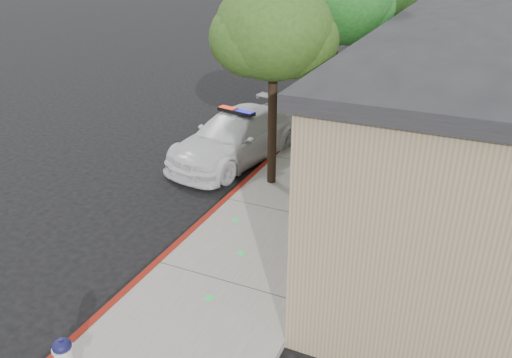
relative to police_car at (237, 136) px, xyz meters
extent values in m
plane|color=black|center=(0.97, -5.68, -0.72)|extent=(120.00, 120.00, 0.00)
cube|color=gray|center=(2.57, -2.68, -0.64)|extent=(3.20, 60.00, 0.15)
cube|color=maroon|center=(1.03, -2.68, -0.64)|extent=(0.14, 60.00, 0.16)
cube|color=black|center=(4.14, -4.68, 1.23)|extent=(0.08, 1.48, 1.68)
cube|color=black|center=(4.14, -1.68, 1.23)|extent=(0.08, 1.48, 1.68)
cube|color=black|center=(4.14, 1.32, 1.23)|extent=(0.08, 1.48, 1.68)
cube|color=black|center=(4.14, 4.32, 1.23)|extent=(0.08, 1.48, 1.68)
cube|color=black|center=(4.14, 7.32, 1.23)|extent=(0.08, 1.48, 1.68)
cube|color=black|center=(4.14, 10.32, 1.23)|extent=(0.08, 1.48, 1.68)
cube|color=black|center=(4.14, 13.32, 1.23)|extent=(0.08, 1.48, 1.68)
imported|color=silver|center=(0.00, 0.00, 0.00)|extent=(2.96, 5.24, 1.43)
cube|color=black|center=(0.00, 0.00, 0.77)|extent=(1.23, 0.52, 0.10)
cube|color=red|center=(-0.31, 0.06, 0.78)|extent=(0.56, 0.34, 0.11)
cube|color=#110CDC|center=(0.31, -0.06, 0.78)|extent=(0.56, 0.34, 0.11)
cylinder|color=silver|center=(1.58, -8.74, 0.02)|extent=(0.30, 0.30, 0.04)
ellipsoid|color=#10103C|center=(1.58, -8.74, 0.08)|extent=(0.27, 0.27, 0.21)
cylinder|color=#10103C|center=(1.58, -8.74, 0.17)|extent=(0.07, 0.07, 0.06)
cylinder|color=black|center=(1.67, -1.30, 1.00)|extent=(0.23, 0.23, 3.15)
ellipsoid|color=#2B4816|center=(1.67, -1.30, 3.36)|extent=(2.80, 2.80, 2.38)
ellipsoid|color=#2B4816|center=(2.11, -1.05, 3.10)|extent=(2.10, 2.10, 1.78)
ellipsoid|color=#2B4816|center=(1.31, -1.55, 3.19)|extent=(2.18, 2.18, 1.86)
cylinder|color=black|center=(2.35, 1.46, 1.21)|extent=(0.25, 0.25, 3.57)
ellipsoid|color=#194C17|center=(2.67, 1.82, 3.58)|extent=(2.41, 2.41, 2.05)
ellipsoid|color=#194C17|center=(2.01, 1.20, 3.67)|extent=(2.31, 2.31, 1.97)
cylinder|color=black|center=(2.16, 7.21, 1.18)|extent=(0.26, 0.26, 3.49)
camera|label=1|loc=(6.35, -12.62, 5.30)|focal=35.86mm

